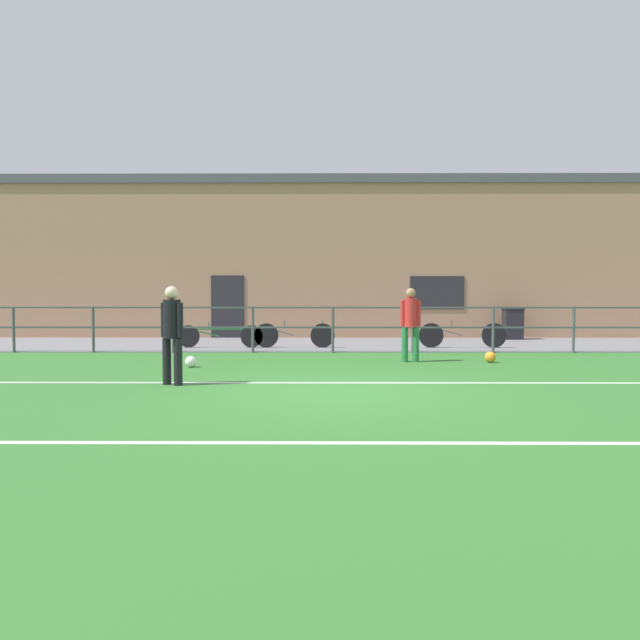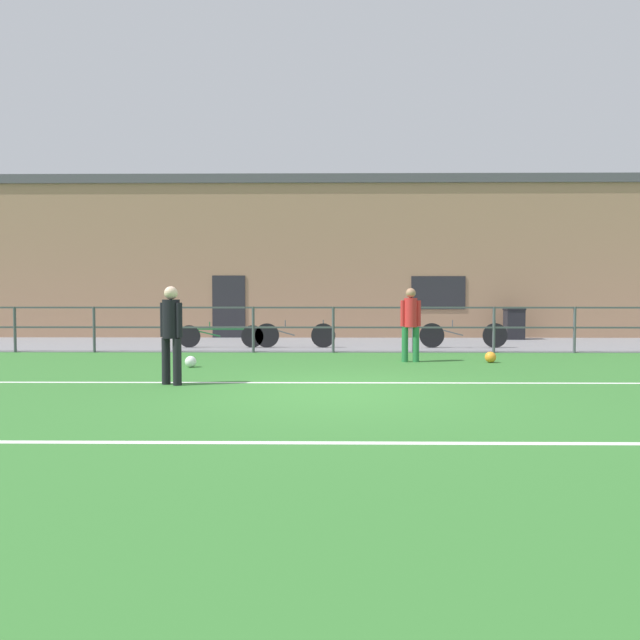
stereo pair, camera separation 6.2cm
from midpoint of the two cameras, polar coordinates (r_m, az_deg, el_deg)
name	(u,v)px [view 2 (the right image)]	position (r m, az deg, el deg)	size (l,w,h in m)	color
ground	(338,393)	(8.71, 1.94, -7.15)	(60.00, 44.00, 0.04)	#33702D
field_line_touchline	(337,383)	(9.61, 1.81, -6.12)	(36.00, 0.11, 0.00)	white
field_line_hash	(343,443)	(5.77, 2.62, -11.86)	(36.00, 0.11, 0.00)	white
pavement_strip	(332,344)	(17.15, 1.30, -2.35)	(48.00, 5.00, 0.02)	slate
perimeter_fence	(333,323)	(14.60, 1.42, -0.27)	(36.07, 0.07, 1.15)	#474C51
clubhouse_facade	(331,258)	(20.83, 1.19, 6.01)	(28.00, 2.56, 5.47)	#A37A5B
player_goalkeeper	(171,329)	(9.60, -14.10, -0.85)	(0.39, 0.28, 1.57)	black
player_striker	(411,320)	(12.70, 8.95, -0.01)	(0.43, 0.28, 1.59)	#237038
soccer_ball_match	(191,362)	(11.94, -12.33, -3.98)	(0.22, 0.22, 0.22)	white
soccer_ball_spare	(490,357)	(12.99, 16.38, -3.49)	(0.24, 0.24, 0.24)	orange
bicycle_parked_0	(463,335)	(16.25, 13.87, -1.42)	(2.36, 0.04, 0.76)	black
bicycle_parked_1	(295,335)	(15.84, -2.34, -1.46)	(2.18, 0.04, 0.75)	black
bicycle_parked_2	(221,336)	(16.08, -9.55, -1.52)	(2.32, 0.04, 0.71)	black
trash_bin_0	(514,323)	(19.84, 18.45, -0.31)	(0.60, 0.51, 1.02)	black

